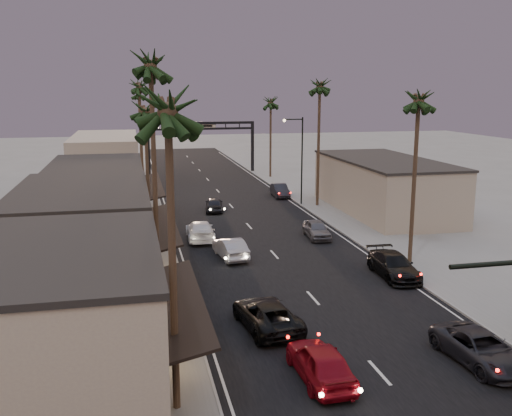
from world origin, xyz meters
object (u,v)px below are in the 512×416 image
palm_rb (320,82)px  palm_rc (271,99)px  palm_lb (150,59)px  curbside_near (481,348)px  palm_far (138,91)px  arch (201,134)px  palm_ld (139,83)px  streetlight_left (156,145)px  palm_ra (419,94)px  palm_lc (145,106)px  palm_la (167,99)px  oncoming_red (320,362)px  curbside_black (394,265)px  oncoming_silver (230,248)px  oncoming_pickup (267,314)px  streetlight_right (299,154)px

palm_rb → palm_rc: size_ratio=1.16×
palm_lb → curbside_near: size_ratio=3.05×
palm_rc → palm_far: (-16.90, 14.00, 0.97)m
arch → palm_far: size_ratio=1.15×
palm_ld → arch: bearing=60.2°
streetlight_left → palm_ra: palm_ra is taller
palm_ra → palm_far: bearing=107.4°
curbside_near → palm_lc: bearing=111.8°
palm_la → palm_rb: 39.01m
palm_la → palm_rb: size_ratio=0.93×
oncoming_red → curbside_black: oncoming_red is taller
palm_ld → palm_rc: palm_ld is taller
palm_far → oncoming_silver: size_ratio=2.99×
arch → palm_lb: (-8.60, -48.00, 7.85)m
streetlight_left → palm_ld: size_ratio=0.63×
oncoming_pickup → palm_ra: bearing=-152.0°
arch → palm_lc: (-8.60, -34.00, 4.94)m
oncoming_silver → curbside_near: (7.90, -18.02, -0.03)m
arch → palm_rb: palm_rb is taller
streetlight_left → palm_far: (-1.38, 20.00, 6.11)m
palm_rc → curbside_black: size_ratio=2.36×
palm_ld → curbside_near: 48.47m
streetlight_left → palm_lb: 36.93m
palm_far → curbside_near: (12.95, -68.12, -10.75)m
streetlight_left → palm_ld: palm_ld is taller
palm_lc → curbside_black: (14.80, -14.44, -9.72)m
palm_ld → oncoming_silver: (5.35, -27.11, -11.69)m
palm_la → oncoming_red: bearing=9.6°
streetlight_right → palm_lb: (-15.52, -23.00, 8.06)m
arch → palm_la: size_ratio=1.15×
palm_lb → oncoming_pickup: size_ratio=2.90×
palm_rc → oncoming_pickup: size_ratio=2.33×
palm_la → palm_lb: size_ratio=0.87×
streetlight_right → oncoming_pickup: 31.64m
streetlight_right → palm_rc: (1.68, 19.00, 5.14)m
palm_ra → palm_rc: (0.00, 40.00, -0.97)m
oncoming_pickup → curbside_black: size_ratio=1.01×
palm_rc → curbside_near: palm_rc is taller
palm_la → curbside_near: 17.09m
streetlight_left → palm_far: 20.96m
streetlight_right → palm_la: size_ratio=0.68×
palm_ra → oncoming_pickup: size_ratio=2.52×
streetlight_left → palm_la: size_ratio=0.68×
arch → palm_far: (-8.30, 8.00, 5.91)m
streetlight_right → oncoming_red: size_ratio=1.94×
palm_rc → curbside_near: (-3.95, -54.12, -9.78)m
curbside_black → oncoming_pickup: bearing=-146.3°
palm_rc → palm_la: bearing=-107.4°
palm_lb → palm_rc: bearing=67.7°
palm_ra → oncoming_silver: palm_ra is taller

